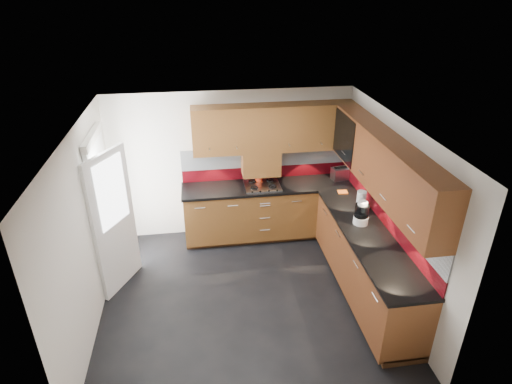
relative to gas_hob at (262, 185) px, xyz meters
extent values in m
cube|color=black|center=(-0.45, -1.47, -0.96)|extent=(4.00, 3.80, 0.02)
cube|color=white|center=(-0.45, -1.47, 1.50)|extent=(4.00, 3.80, 0.10)
cube|color=silver|center=(-0.45, 0.37, 0.25)|extent=(4.00, 0.08, 2.64)
cube|color=silver|center=(-0.45, -3.31, 0.25)|extent=(4.00, 0.08, 2.64)
cube|color=silver|center=(-2.39, -1.47, 0.25)|extent=(0.08, 3.80, 2.64)
cube|color=silver|center=(1.49, -1.47, 0.25)|extent=(0.08, 3.80, 2.64)
cube|color=#5A3A14|center=(0.10, 0.03, -0.48)|extent=(2.70, 0.60, 0.95)
cube|color=#5C2E16|center=(1.15, -1.57, -0.48)|extent=(0.60, 2.60, 0.95)
cube|color=#402412|center=(0.10, 0.06, -0.90)|extent=(2.70, 0.54, 0.10)
cube|color=#402412|center=(1.18, -1.57, -0.90)|extent=(0.54, 2.60, 0.10)
cube|color=black|center=(0.09, 0.02, -0.03)|extent=(2.72, 0.62, 0.04)
cube|color=black|center=(1.14, -1.59, -0.03)|extent=(0.62, 2.60, 0.04)
cube|color=maroon|center=(0.10, 0.32, 0.09)|extent=(2.70, 0.02, 0.20)
cube|color=silver|center=(0.10, 0.32, 0.36)|extent=(2.70, 0.02, 0.34)
cube|color=maroon|center=(1.44, -1.27, 0.09)|extent=(0.02, 3.20, 0.20)
cube|color=silver|center=(1.44, -1.27, 0.36)|extent=(0.02, 3.20, 0.34)
cube|color=#5A3A14|center=(0.20, 0.17, 0.89)|extent=(2.50, 0.33, 0.72)
cube|color=#5C2E16|center=(1.28, -1.43, 0.89)|extent=(0.33, 2.87, 0.72)
cube|color=silver|center=(0.05, -0.01, 0.68)|extent=(1.80, 0.01, 0.16)
cube|color=silver|center=(1.11, -1.47, 0.68)|extent=(0.01, 2.00, 0.16)
cube|color=#5A3A14|center=(0.00, 0.17, 0.33)|extent=(0.60, 0.33, 0.40)
cube|color=black|center=(1.11, -0.40, 0.89)|extent=(0.01, 0.80, 0.66)
cube|color=#FFD18C|center=(1.42, -0.40, 0.89)|extent=(0.01, 0.76, 0.64)
cube|color=black|center=(1.28, -0.40, 0.91)|extent=(0.29, 0.76, 0.01)
cylinder|color=black|center=(1.28, -0.65, 1.01)|extent=(0.07, 0.07, 0.16)
cylinder|color=black|center=(1.28, -0.50, 1.01)|extent=(0.07, 0.07, 0.16)
cylinder|color=white|center=(1.28, -0.35, 1.01)|extent=(0.07, 0.07, 0.16)
cylinder|color=black|center=(1.28, -0.20, 1.01)|extent=(0.07, 0.07, 0.16)
cube|color=white|center=(-2.31, -0.57, 0.07)|extent=(0.06, 0.95, 2.04)
cube|color=white|center=(-2.13, -0.92, 0.05)|extent=(0.42, 0.73, 1.98)
cube|color=white|center=(-2.10, -0.92, 0.50)|extent=(0.28, 0.50, 0.90)
cube|color=silver|center=(0.00, 0.01, 0.00)|extent=(0.56, 0.48, 0.02)
torus|color=black|center=(-0.14, -0.10, 0.02)|extent=(0.13, 0.13, 0.02)
torus|color=black|center=(0.14, -0.10, 0.02)|extent=(0.13, 0.13, 0.02)
torus|color=black|center=(-0.14, 0.13, 0.02)|extent=(0.13, 0.13, 0.02)
torus|color=black|center=(0.14, 0.13, 0.02)|extent=(0.13, 0.13, 0.02)
cube|color=black|center=(0.00, -0.22, 0.01)|extent=(0.42, 0.04, 0.02)
cylinder|color=red|center=(-0.04, 0.16, 0.06)|extent=(0.12, 0.12, 0.15)
cylinder|color=#905739|center=(-0.04, 0.18, 0.24)|extent=(0.06, 0.02, 0.29)
cylinder|color=#905739|center=(-0.03, 0.18, 0.23)|extent=(0.05, 0.02, 0.27)
cylinder|color=#905739|center=(-0.04, 0.18, 0.25)|extent=(0.05, 0.04, 0.31)
cylinder|color=#905739|center=(-0.02, 0.18, 0.22)|extent=(0.04, 0.04, 0.25)
cylinder|color=#905739|center=(-0.05, 0.17, 0.23)|extent=(0.03, 0.05, 0.28)
cube|color=silver|center=(1.30, 0.08, 0.08)|extent=(0.31, 0.22, 0.20)
cube|color=black|center=(1.30, 0.08, 0.19)|extent=(0.22, 0.06, 0.01)
cube|color=black|center=(1.30, 0.12, 0.19)|extent=(0.22, 0.06, 0.01)
cylinder|color=white|center=(1.12, -1.31, 0.04)|extent=(0.20, 0.20, 0.11)
cylinder|color=black|center=(1.12, -1.31, 0.18)|extent=(0.19, 0.19, 0.18)
cylinder|color=white|center=(1.12, -1.31, 0.29)|extent=(0.13, 0.13, 0.04)
cylinder|color=white|center=(1.27, -0.92, 0.12)|extent=(0.17, 0.17, 0.27)
cube|color=orange|center=(1.19, -0.39, -0.01)|extent=(0.16, 0.14, 0.02)
camera|label=1|loc=(-0.97, -5.98, 2.96)|focal=30.00mm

